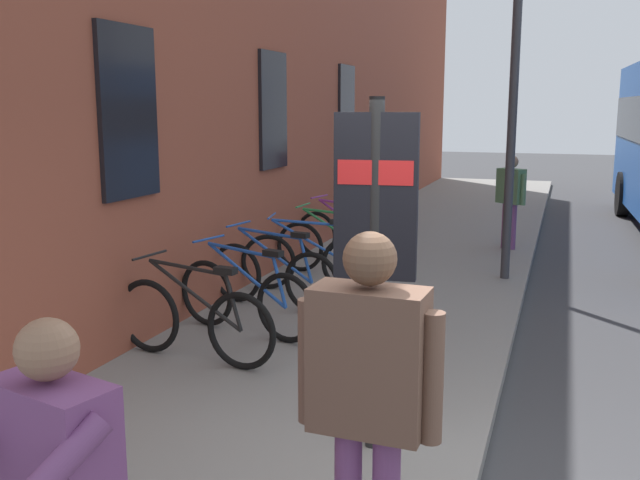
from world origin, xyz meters
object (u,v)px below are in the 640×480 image
Objects in this scene: bicycle_leaning_wall at (335,247)px; bicycle_end_of_row at (346,236)px; bicycle_beside_lamp at (245,298)px; bicycle_mid_rack at (194,320)px; pedestrian_by_facade at (402,178)px; pedestrian_near_bus at (368,385)px; street_lamp at (516,49)px; bicycle_under_window at (309,261)px; transit_info_sign at (375,220)px; pedestrian_crossing_street at (511,192)px; bicycle_far_end at (273,275)px.

bicycle_end_of_row is (0.95, 0.12, 0.00)m from bicycle_leaning_wall.
bicycle_mid_rack is at bearing 172.63° from bicycle_beside_lamp.
pedestrian_by_facade is (6.21, -0.25, 0.67)m from bicycle_beside_lamp.
bicycle_beside_lamp is 1.00× the size of pedestrian_by_facade.
street_lamp is at bearing -0.57° from pedestrian_near_bus.
bicycle_beside_lamp is at bearing 179.59° from bicycle_under_window.
pedestrian_by_facade is (4.30, -0.23, 0.67)m from bicycle_under_window.
transit_info_sign is (-1.12, -2.01, 1.21)m from bicycle_mid_rack.
bicycle_leaning_wall is 1.14× the size of pedestrian_crossing_street.
bicycle_mid_rack and bicycle_leaning_wall have the same top height.
transit_info_sign is 8.40m from pedestrian_by_facade.
bicycle_leaning_wall is (1.84, -0.17, 0.00)m from bicycle_far_end.
bicycle_end_of_row is 1.00× the size of pedestrian_by_facade.
street_lamp is (-2.80, -2.10, 2.01)m from pedestrian_by_facade.
bicycle_leaning_wall and bicycle_end_of_row have the same top height.
bicycle_far_end is 1.01× the size of bicycle_end_of_row.
transit_info_sign reaches higher than pedestrian_near_bus.
street_lamp is (2.40, -2.45, 2.68)m from bicycle_far_end.
bicycle_under_window and bicycle_leaning_wall have the same top height.
bicycle_under_window is 1.13× the size of pedestrian_crossing_street.
street_lamp is (1.50, -2.33, 2.68)m from bicycle_under_window.
bicycle_beside_lamp is 0.96× the size of pedestrian_near_bus.
pedestrian_crossing_street is at bearing -38.28° from bicycle_leaning_wall.
bicycle_beside_lamp is at bearing 32.45° from pedestrian_near_bus.
pedestrian_by_facade is (7.10, -0.36, 0.67)m from bicycle_mid_rack.
pedestrian_by_facade is 1.12× the size of pedestrian_crossing_street.
bicycle_beside_lamp is 3.01m from transit_info_sign.
bicycle_far_end is at bearing 134.37° from street_lamp.
bicycle_leaning_wall is 3.57m from street_lamp.
bicycle_end_of_row is 6.25m from transit_info_sign.
street_lamp reaches higher than bicycle_leaning_wall.
pedestrian_near_bus reaches higher than bicycle_beside_lamp.
bicycle_end_of_row is 7.78m from pedestrian_near_bus.
bicycle_under_window is at bearing 25.60° from transit_info_sign.
transit_info_sign reaches higher than bicycle_far_end.
transit_info_sign is 1.38× the size of pedestrian_by_facade.
street_lamp reaches higher than pedestrian_crossing_street.
bicycle_under_window is 0.34× the size of street_lamp.
pedestrian_by_facade is at bearing 72.54° from pedestrian_crossing_street.
pedestrian_by_facade is (8.22, 1.65, -0.54)m from transit_info_sign.
street_lamp is at bearing -99.11° from bicycle_end_of_row.
bicycle_under_window is 4.32m from pedestrian_crossing_street.
bicycle_leaning_wall is at bearing -5.14° from bicycle_far_end.
transit_info_sign is 1.70m from pedestrian_near_bus.
transit_info_sign is 7.63m from pedestrian_crossing_street.
bicycle_mid_rack and bicycle_beside_lamp have the same top height.
pedestrian_near_bus is at bearing -157.62° from bicycle_under_window.
pedestrian_crossing_street is at bearing 3.32° from street_lamp.
pedestrian_near_bus is at bearing -160.96° from bicycle_leaning_wall.
pedestrian_by_facade reaches higher than bicycle_far_end.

